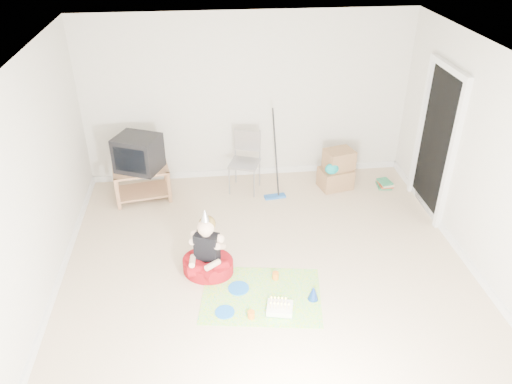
{
  "coord_description": "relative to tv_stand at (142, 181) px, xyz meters",
  "views": [
    {
      "loc": [
        -0.65,
        -4.71,
        3.97
      ],
      "look_at": [
        -0.1,
        0.4,
        0.9
      ],
      "focal_mm": 35.0,
      "sensor_mm": 36.0,
      "label": 1
    }
  ],
  "objects": [
    {
      "name": "ground",
      "position": [
        1.65,
        -1.91,
        -0.29
      ],
      "size": [
        5.0,
        5.0,
        0.0
      ],
      "primitive_type": "plane",
      "color": "beige",
      "rests_on": "ground"
    },
    {
      "name": "doorway_recess",
      "position": [
        4.13,
        -0.71,
        0.73
      ],
      "size": [
        0.02,
        0.9,
        2.05
      ],
      "primitive_type": "cube",
      "color": "black",
      "rests_on": "ground"
    },
    {
      "name": "tv_stand",
      "position": [
        0.0,
        0.0,
        0.0
      ],
      "size": [
        0.87,
        0.63,
        0.5
      ],
      "color": "#9B6A46",
      "rests_on": "ground"
    },
    {
      "name": "crt_tv",
      "position": [
        0.0,
        -0.0,
        0.46
      ],
      "size": [
        0.75,
        0.69,
        0.52
      ],
      "primitive_type": "cube",
      "rotation": [
        0.0,
        0.0,
        -0.42
      ],
      "color": "black",
      "rests_on": "tv_stand"
    },
    {
      "name": "folding_chair",
      "position": [
        1.55,
        0.08,
        0.17
      ],
      "size": [
        0.54,
        0.53,
        0.95
      ],
      "color": "#9B9BA0",
      "rests_on": "ground"
    },
    {
      "name": "cardboard_boxes",
      "position": [
        2.98,
        0.02,
        0.0
      ],
      "size": [
        0.57,
        0.49,
        0.62
      ],
      "color": "#906945",
      "rests_on": "ground"
    },
    {
      "name": "floor_mop",
      "position": [
        1.98,
        -0.2,
        -0.04
      ],
      "size": [
        0.33,
        0.43,
        1.29
      ],
      "color": "#225BAA",
      "rests_on": "ground"
    },
    {
      "name": "book_pile",
      "position": [
        3.76,
        -0.06,
        -0.24
      ],
      "size": [
        0.23,
        0.28,
        0.12
      ],
      "color": "#297D51",
      "rests_on": "ground"
    },
    {
      "name": "seated_woman",
      "position": [
        0.93,
        -1.83,
        -0.1
      ],
      "size": [
        0.82,
        0.82,
        0.9
      ],
      "color": "maroon",
      "rests_on": "ground"
    },
    {
      "name": "party_mat",
      "position": [
        1.52,
        -2.33,
        -0.29
      ],
      "size": [
        1.49,
        1.17,
        0.01
      ],
      "primitive_type": "cube",
      "rotation": [
        0.0,
        0.0,
        -0.15
      ],
      "color": "#EE3286",
      "rests_on": "ground"
    },
    {
      "name": "birthday_cake",
      "position": [
        1.69,
        -2.61,
        -0.25
      ],
      "size": [
        0.32,
        0.28,
        0.14
      ],
      "color": "white",
      "rests_on": "party_mat"
    },
    {
      "name": "blue_plate_near",
      "position": [
        1.27,
        -2.19,
        -0.28
      ],
      "size": [
        0.3,
        0.3,
        0.01
      ],
      "primitive_type": "cylinder",
      "rotation": [
        0.0,
        0.0,
        -0.23
      ],
      "color": "blue",
      "rests_on": "party_mat"
    },
    {
      "name": "blue_plate_far",
      "position": [
        1.09,
        -2.56,
        -0.28
      ],
      "size": [
        0.29,
        0.29,
        0.01
      ],
      "primitive_type": "cylinder",
      "rotation": [
        0.0,
        0.0,
        -0.48
      ],
      "color": "blue",
      "rests_on": "party_mat"
    },
    {
      "name": "orange_cup_near",
      "position": [
        1.72,
        -2.06,
        -0.24
      ],
      "size": [
        0.09,
        0.09,
        0.09
      ],
      "primitive_type": "cylinder",
      "rotation": [
        0.0,
        0.0,
        0.13
      ],
      "color": "orange",
      "rests_on": "party_mat"
    },
    {
      "name": "orange_cup_far",
      "position": [
        1.37,
        -2.67,
        -0.24
      ],
      "size": [
        0.09,
        0.09,
        0.09
      ],
      "primitive_type": "cylinder",
      "rotation": [
        0.0,
        0.0,
        0.19
      ],
      "color": "orange",
      "rests_on": "party_mat"
    },
    {
      "name": "blue_party_hat",
      "position": [
        2.1,
        -2.46,
        -0.2
      ],
      "size": [
        0.15,
        0.15,
        0.18
      ],
      "primitive_type": "cone",
      "rotation": [
        0.0,
        0.0,
        0.22
      ],
      "color": "#1840AA",
      "rests_on": "party_mat"
    }
  ]
}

